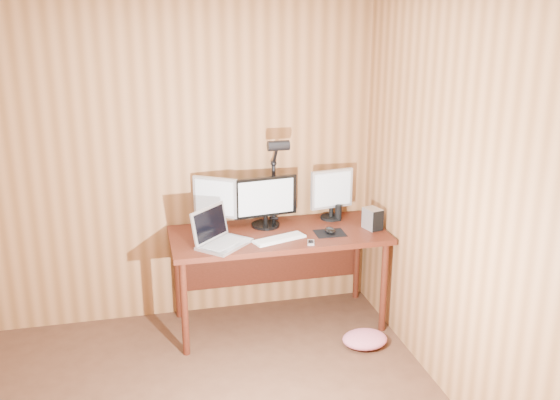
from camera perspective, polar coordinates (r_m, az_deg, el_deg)
name	(u,v)px	position (r m, az deg, el deg)	size (l,w,h in m)	color
room_shell	(159,268)	(2.84, -10.98, -6.15)	(4.00, 4.00, 4.00)	#4F2F1E
desk	(276,244)	(4.75, -0.34, -4.08)	(1.60, 0.70, 0.75)	#471A0E
monitor_center	(265,201)	(4.72, -1.34, -0.12)	(0.50, 0.22, 0.39)	black
monitor_left	(215,201)	(4.70, -5.93, -0.11)	(0.31, 0.21, 0.40)	black
monitor_right	(332,193)	(4.89, 4.75, 0.65)	(0.35, 0.17, 0.40)	black
laptop	(218,236)	(4.42, -5.67, -3.26)	(0.46, 0.46, 0.26)	silver
keyboard	(279,239)	(4.50, -0.06, -3.56)	(0.41, 0.24, 0.02)	white
mousepad	(330,233)	(4.64, 4.59, -3.04)	(0.22, 0.18, 0.00)	black
mouse	(330,230)	(4.64, 4.59, -2.79)	(0.07, 0.12, 0.04)	black
hard_drive	(373,219)	(4.75, 8.47, -1.71)	(0.13, 0.17, 0.16)	silver
phone	(311,242)	(4.45, 2.84, -3.89)	(0.07, 0.10, 0.01)	silver
speaker	(338,213)	(4.91, 5.35, -1.17)	(0.05, 0.05, 0.12)	black
desk_lamp	(276,168)	(4.72, -0.35, 2.94)	(0.16, 0.23, 0.71)	black
fabric_pile	(365,339)	(4.67, 7.76, -12.51)	(0.33, 0.27, 0.11)	#D96980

